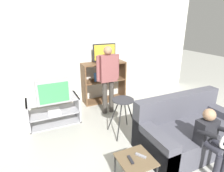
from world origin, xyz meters
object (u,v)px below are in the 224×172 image
Objects in this scene: couch at (188,131)px; remote_control_white at (141,156)px; person_seated_child at (211,136)px; folding_stool at (123,105)px; person_standing_adult at (108,74)px; television_main at (52,88)px; remote_control_black at (131,160)px; tv_stand at (54,111)px; snack_table at (135,162)px; television_flat at (104,54)px; media_shelf at (104,82)px.

remote_control_white is at bearing -164.84° from couch.
person_seated_child is (0.99, -0.21, 0.13)m from remote_control_white.
folding_stool is 0.95m from person_standing_adult.
television_main reaches higher than remote_control_black.
folding_stool is 0.75× the size of person_seated_child.
person_standing_adult is (1.21, -0.05, 0.66)m from tv_stand.
remote_control_white is 0.16× the size of person_seated_child.
tv_stand is at bearing -133.78° from television_main.
tv_stand is 2.18m from snack_table.
person_seated_child is (1.15, -0.20, 0.13)m from remote_control_black.
television_flat is 3.01m from person_seated_child.
television_flat is at bearing 72.90° from person_standing_adult.
person_seated_child is at bearing -82.21° from media_shelf.
television_main is at bearing 137.85° from couch.
television_flat is at bearing 79.11° from folding_stool.
tv_stand is 1.38m from person_standing_adult.
remote_control_black is 1.36m from couch.
television_flat is at bearing 24.34° from tv_stand.
tv_stand is at bearing 79.68° from remote_control_white.
remote_control_black is (-0.07, 0.00, 0.06)m from snack_table.
couch is (0.52, -2.38, -0.97)m from television_flat.
remote_control_white is (-0.64, -2.70, -0.83)m from television_flat.
couch reaches higher than tv_stand.
folding_stool is 0.40× the size of couch.
television_main is 2.89m from person_seated_child.
person_standing_adult is 1.66× the size of person_seated_child.
television_flat reaches higher than remote_control_white.
media_shelf is 0.72× the size of person_standing_adult.
person_seated_child is (1.77, -2.27, -0.23)m from television_main.
person_seated_child reaches higher than couch.
media_shelf is at bearing 23.99° from tv_stand.
tv_stand is 2.89m from person_seated_child.
couch is at bearing -76.62° from media_shelf.
person_seated_child is (1.78, -2.26, 0.28)m from tv_stand.
folding_stool is 4.85× the size of remote_control_white.
person_seated_child reaches higher than folding_stool.
person_seated_child is (0.66, -1.33, -0.02)m from folding_stool.
tv_stand is 0.51m from television_main.
media_shelf is 2.78m from remote_control_black.
folding_stool is 1.23m from snack_table.
television_main is (0.01, 0.01, 0.51)m from tv_stand.
television_flat is 2.94m from snack_table.
folding_stool is 4.85× the size of remote_control_black.
television_main is 0.59× the size of media_shelf.
person_standing_adult is (-0.74, 1.69, 0.65)m from couch.
person_standing_adult reaches higher than folding_stool.
folding_stool is at bearing 135.67° from couch.
television_flat is at bearing 35.43° from media_shelf.
remote_control_black is 2.15m from person_standing_adult.
couch is (1.24, 0.33, -0.08)m from snack_table.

